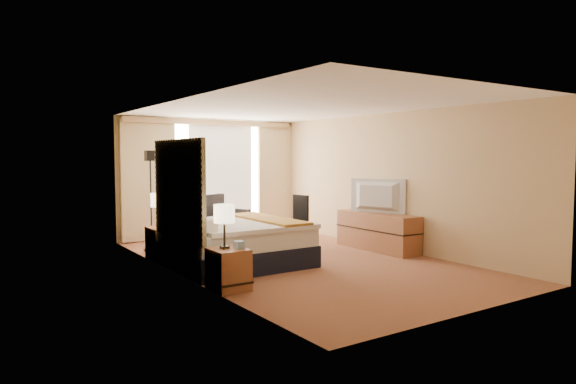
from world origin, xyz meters
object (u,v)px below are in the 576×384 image
nightstand_left (228,269)px  floor_lamp (151,180)px  lamp_right (159,201)px  desk_chair (296,224)px  media_dresser (377,231)px  bed (235,242)px  nightstand_right (162,243)px  television (375,196)px  loveseat (211,227)px  lamp_left (224,215)px

nightstand_left → floor_lamp: size_ratio=0.29×
lamp_right → desk_chair: bearing=-10.8°
media_dresser → bed: size_ratio=0.87×
nightstand_right → television: bearing=-21.5°
bed → lamp_right: (-0.83, 1.24, 0.64)m
media_dresser → television: size_ratio=1.60×
nightstand_left → loveseat: (1.40, 3.54, 0.04)m
nightstand_right → loveseat: 1.75m
desk_chair → television: 1.61m
nightstand_left → nightstand_right: size_ratio=1.00×
bed → lamp_left: (-0.85, -1.32, 0.64)m
loveseat → desk_chair: desk_chair is taller
loveseat → television: size_ratio=1.55×
nightstand_left → bed: bearing=58.8°
nightstand_right → desk_chair: bearing=-9.3°
loveseat → lamp_left: 3.87m
floor_lamp → nightstand_left: bearing=-91.7°
media_dresser → lamp_left: bearing=-164.6°
bed → desk_chair: bearing=23.4°
nightstand_left → loveseat: 3.81m
media_dresser → bed: bearing=174.4°
nightstand_left → bed: size_ratio=0.27×
television → desk_chair: bearing=26.6°
loveseat → floor_lamp: floor_lamp is taller
nightstand_left → media_dresser: size_ratio=0.31×
media_dresser → desk_chair: desk_chair is taller
nightstand_right → floor_lamp: floor_lamp is taller
nightstand_left → desk_chair: bearing=39.4°
nightstand_right → lamp_left: bearing=-91.0°
floor_lamp → desk_chair: 2.88m
nightstand_left → bed: 1.56m
loveseat → desk_chair: 1.85m
floor_lamp → lamp_left: (-0.14, -3.33, -0.32)m
nightstand_left → lamp_right: size_ratio=0.94×
loveseat → lamp_left: (-1.45, -3.53, 0.69)m
nightstand_right → media_dresser: bearing=-21.4°
media_dresser → floor_lamp: (-3.60, 2.30, 0.98)m
lamp_right → television: television is taller
media_dresser → loveseat: size_ratio=1.03×
desk_chair → lamp_left: size_ratio=1.74×
nightstand_right → floor_lamp: bearing=83.4°
loveseat → desk_chair: (1.13, -1.46, 0.14)m
lamp_right → nightstand_left: bearing=-89.4°
desk_chair → lamp_left: 3.35m
floor_lamp → television: 4.24m
media_dresser → desk_chair: 1.56m
lamp_right → television: 3.97m
lamp_left → lamp_right: lamp_left is taller
nightstand_left → floor_lamp: floor_lamp is taller
loveseat → floor_lamp: (-1.31, -0.19, 1.01)m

